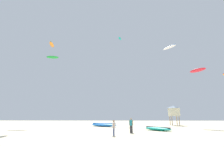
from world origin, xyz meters
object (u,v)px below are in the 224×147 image
(person_midground, at_px, (131,124))
(kite_grounded_mid, at_px, (158,129))
(person_foreground, at_px, (114,127))
(kite_aloft_2, at_px, (169,47))
(kite_aloft_3, at_px, (197,70))
(lifeguard_tower, at_px, (174,111))
(kite_aloft_0, at_px, (53,57))
(kite_grounded_near, at_px, (104,125))
(kite_aloft_5, at_px, (52,45))
(kite_aloft_1, at_px, (120,39))

(person_midground, height_order, kite_grounded_mid, person_midground)
(person_foreground, relative_size, kite_aloft_2, 0.39)
(kite_grounded_mid, xyz_separation_m, kite_aloft_3, (12.93, 13.92, 11.93))
(person_midground, distance_m, lifeguard_tower, 20.26)
(person_foreground, bearing_deg, kite_aloft_0, -56.13)
(person_foreground, xyz_separation_m, kite_grounded_near, (-2.20, 14.82, -0.60))
(lifeguard_tower, bearing_deg, kite_grounded_mid, -115.93)
(person_midground, bearing_deg, kite_aloft_0, -95.66)
(lifeguard_tower, distance_m, kite_aloft_3, 11.04)
(lifeguard_tower, bearing_deg, kite_aloft_3, 1.05)
(kite_grounded_mid, relative_size, kite_aloft_5, 1.53)
(kite_aloft_0, bearing_deg, lifeguard_tower, 3.80)
(kite_grounded_mid, relative_size, kite_aloft_3, 0.96)
(kite_aloft_5, bearing_deg, kite_grounded_near, 23.37)
(kite_grounded_mid, height_order, kite_aloft_2, kite_aloft_2)
(kite_grounded_near, relative_size, lifeguard_tower, 1.33)
(person_midground, relative_size, kite_grounded_mid, 0.42)
(kite_aloft_2, bearing_deg, kite_aloft_3, -18.17)
(kite_grounded_near, distance_m, kite_aloft_1, 32.65)
(kite_aloft_1, xyz_separation_m, kite_aloft_2, (12.13, -11.69, -8.03))
(kite_aloft_1, bearing_deg, kite_aloft_2, -43.96)
(kite_aloft_0, height_order, kite_aloft_3, kite_aloft_0)
(kite_grounded_mid, bearing_deg, lifeguard_tower, 64.07)
(lifeguard_tower, distance_m, kite_aloft_2, 15.72)
(person_foreground, xyz_separation_m, kite_aloft_0, (-14.47, 18.38, 14.16))
(person_foreground, bearing_deg, kite_aloft_5, -46.63)
(kite_aloft_0, relative_size, kite_aloft_3, 0.66)
(kite_grounded_near, relative_size, kite_aloft_5, 2.03)
(kite_grounded_near, bearing_deg, person_midground, -70.15)
(kite_aloft_1, distance_m, kite_aloft_3, 26.47)
(kite_grounded_mid, bearing_deg, kite_aloft_2, 64.57)
(lifeguard_tower, bearing_deg, kite_aloft_5, -158.76)
(kite_aloft_2, relative_size, kite_aloft_5, 1.49)
(kite_aloft_0, bearing_deg, kite_grounded_mid, -30.45)
(kite_aloft_0, relative_size, kite_aloft_2, 0.70)
(kite_aloft_3, bearing_deg, person_midground, -134.30)
(lifeguard_tower, bearing_deg, kite_aloft_1, 129.90)
(kite_grounded_mid, relative_size, kite_aloft_0, 1.46)
(person_foreground, height_order, kite_aloft_0, kite_aloft_0)
(kite_aloft_1, height_order, kite_aloft_5, kite_aloft_1)
(person_foreground, height_order, kite_aloft_5, kite_aloft_5)
(person_foreground, xyz_separation_m, kite_aloft_5, (-11.75, 10.69, 13.94))
(kite_aloft_0, xyz_separation_m, kite_aloft_2, (27.89, 3.71, 3.57))
(person_foreground, bearing_deg, person_midground, -128.20)
(person_foreground, relative_size, lifeguard_tower, 0.38)
(lifeguard_tower, height_order, kite_aloft_1, kite_aloft_1)
(kite_aloft_2, bearing_deg, kite_grounded_mid, -115.43)
(person_midground, xyz_separation_m, kite_grounded_mid, (3.91, 3.33, -0.77))
(person_midground, relative_size, kite_aloft_1, 0.68)
(kite_grounded_near, bearing_deg, kite_aloft_1, 79.54)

